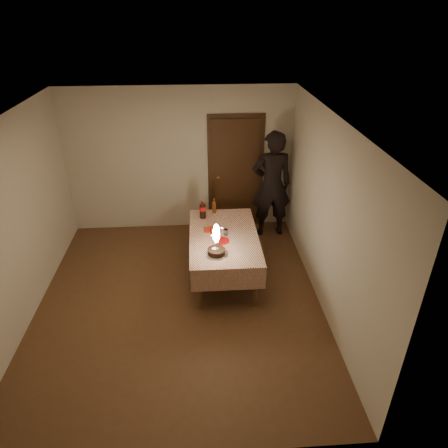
# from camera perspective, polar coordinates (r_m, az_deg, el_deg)

# --- Properties ---
(ground) EXTENTS (4.00, 4.50, 0.01)m
(ground) POSITION_cam_1_polar(r_m,az_deg,el_deg) (5.89, -6.31, -10.90)
(ground) COLOR brown
(ground) RESTS_ON ground
(room_shell) EXTENTS (4.04, 4.54, 2.62)m
(room_shell) POSITION_cam_1_polar(r_m,az_deg,el_deg) (5.06, -6.91, 4.17)
(room_shell) COLOR beige
(room_shell) RESTS_ON ground
(dining_table) EXTENTS (1.02, 1.72, 0.73)m
(dining_table) POSITION_cam_1_polar(r_m,az_deg,el_deg) (6.00, -0.03, -2.45)
(dining_table) COLOR brown
(dining_table) RESTS_ON ground
(birthday_cake) EXTENTS (0.31, 0.31, 0.47)m
(birthday_cake) POSITION_cam_1_polar(r_m,az_deg,el_deg) (5.46, -1.08, -3.14)
(birthday_cake) COLOR white
(birthday_cake) RESTS_ON dining_table
(red_plate) EXTENTS (0.22, 0.22, 0.01)m
(red_plate) POSITION_cam_1_polar(r_m,az_deg,el_deg) (5.82, -0.29, -2.41)
(red_plate) COLOR #B5100C
(red_plate) RESTS_ON dining_table
(red_cup) EXTENTS (0.08, 0.08, 0.10)m
(red_cup) POSITION_cam_1_polar(r_m,az_deg,el_deg) (5.99, -1.62, -0.91)
(red_cup) COLOR #A71D0B
(red_cup) RESTS_ON dining_table
(clear_cup) EXTENTS (0.07, 0.07, 0.09)m
(clear_cup) POSITION_cam_1_polar(r_m,az_deg,el_deg) (5.95, 0.25, -1.16)
(clear_cup) COLOR white
(clear_cup) RESTS_ON dining_table
(napkin_stack) EXTENTS (0.15, 0.15, 0.02)m
(napkin_stack) POSITION_cam_1_polar(r_m,az_deg,el_deg) (6.08, -2.17, -0.87)
(napkin_stack) COLOR #B82C15
(napkin_stack) RESTS_ON dining_table
(cola_bottle) EXTENTS (0.10, 0.10, 0.32)m
(cola_bottle) POSITION_cam_1_polar(r_m,az_deg,el_deg) (6.38, -3.05, 2.12)
(cola_bottle) COLOR black
(cola_bottle) RESTS_ON dining_table
(amber_bottle_left) EXTENTS (0.06, 0.06, 0.26)m
(amber_bottle_left) POSITION_cam_1_polar(r_m,az_deg,el_deg) (6.55, -1.42, 2.56)
(amber_bottle_left) COLOR #5B290F
(amber_bottle_left) RESTS_ON dining_table
(photographer) EXTENTS (0.73, 0.50, 1.94)m
(photographer) POSITION_cam_1_polar(r_m,az_deg,el_deg) (7.07, 6.80, 5.59)
(photographer) COLOR black
(photographer) RESTS_ON ground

